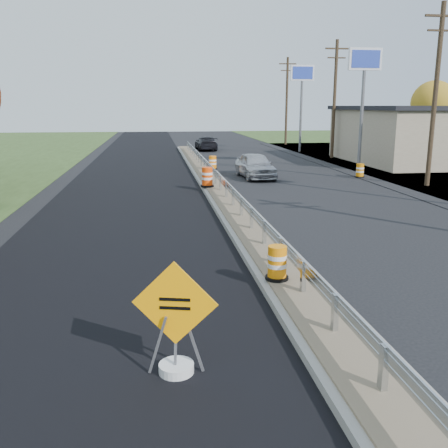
{
  "coord_description": "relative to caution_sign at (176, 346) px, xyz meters",
  "views": [
    {
      "loc": [
        -3.2,
        -16.16,
        4.27
      ],
      "look_at": [
        -1.35,
        -2.95,
        1.1
      ],
      "focal_mm": 40.0,
      "sensor_mm": 36.0,
      "label": 1
    }
  ],
  "objects": [
    {
      "name": "ground",
      "position": [
        2.95,
        8.73,
        -0.49
      ],
      "size": [
        140.0,
        140.0,
        0.0
      ],
      "primitive_type": "plane",
      "color": "black",
      "rests_on": "ground"
    },
    {
      "name": "milled_overlay",
      "position": [
        -1.45,
        18.73,
        -0.48
      ],
      "size": [
        7.2,
        120.0,
        0.01
      ],
      "primitive_type": "cube",
      "color": "black",
      "rests_on": "ground"
    },
    {
      "name": "median",
      "position": [
        2.95,
        16.73,
        -0.38
      ],
      "size": [
        1.6,
        55.0,
        0.23
      ],
      "color": "gray",
      "rests_on": "ground"
    },
    {
      "name": "guardrail",
      "position": [
        2.95,
        17.73,
        0.24
      ],
      "size": [
        0.1,
        46.15,
        0.72
      ],
      "color": "silver",
      "rests_on": "median"
    },
    {
      "name": "pylon_sign_mid",
      "position": [
        13.45,
        24.73,
        5.99
      ],
      "size": [
        2.2,
        0.3,
        7.9
      ],
      "color": "slate",
      "rests_on": "ground"
    },
    {
      "name": "pylon_sign_north",
      "position": [
        13.45,
        38.73,
        5.99
      ],
      "size": [
        2.2,
        0.3,
        7.9
      ],
      "color": "slate",
      "rests_on": "ground"
    },
    {
      "name": "utility_pole_smid",
      "position": [
        14.45,
        17.73,
        4.45
      ],
      "size": [
        1.9,
        0.26,
        9.4
      ],
      "color": "#473523",
      "rests_on": "ground"
    },
    {
      "name": "utility_pole_nmid",
      "position": [
        14.45,
        32.73,
        4.45
      ],
      "size": [
        1.9,
        0.26,
        9.4
      ],
      "color": "#473523",
      "rests_on": "ground"
    },
    {
      "name": "utility_pole_north",
      "position": [
        14.45,
        47.73,
        4.45
      ],
      "size": [
        1.9,
        0.26,
        9.4
      ],
      "color": "#473523",
      "rests_on": "ground"
    },
    {
      "name": "tree_far_yellow",
      "position": [
        28.95,
        42.73,
        4.05
      ],
      "size": [
        4.62,
        4.62,
        6.86
      ],
      "color": "#473523",
      "rests_on": "ground"
    },
    {
      "name": "caution_sign",
      "position": [
        0.0,
        0.0,
        0.0
      ],
      "size": [
        1.36,
        0.58,
        1.92
      ],
      "rotation": [
        0.0,
        0.0,
        -0.24
      ],
      "color": "white",
      "rests_on": "ground"
    },
    {
      "name": "barrel_median_near",
      "position": [
        2.56,
        3.58,
        0.14
      ],
      "size": [
        0.56,
        0.56,
        0.82
      ],
      "color": "black",
      "rests_on": "median"
    },
    {
      "name": "barrel_median_mid",
      "position": [
        2.4,
        17.72,
        0.22
      ],
      "size": [
        0.68,
        0.68,
        1.0
      ],
      "color": "black",
      "rests_on": "median"
    },
    {
      "name": "barrel_median_far",
      "position": [
        3.5,
        24.74,
        0.16
      ],
      "size": [
        0.6,
        0.6,
        0.88
      ],
      "color": "black",
      "rests_on": "median"
    },
    {
      "name": "barrel_shoulder_near",
      "position": [
        12.15,
        21.42,
        -0.08
      ],
      "size": [
        0.57,
        0.57,
        0.84
      ],
      "color": "black",
      "rests_on": "ground"
    },
    {
      "name": "car_silver",
      "position": [
        5.8,
        22.15,
        0.27
      ],
      "size": [
        2.07,
        4.55,
        1.51
      ],
      "primitive_type": "imported",
      "rotation": [
        0.0,
        0.0,
        0.06
      ],
      "color": "#BABABF",
      "rests_on": "ground"
    },
    {
      "name": "car_dark_far",
      "position": [
        4.85,
        41.81,
        0.19
      ],
      "size": [
        1.95,
        4.68,
        1.35
      ],
      "primitive_type": "imported",
      "rotation": [
        0.0,
        0.0,
        3.15
      ],
      "color": "black",
      "rests_on": "ground"
    }
  ]
}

